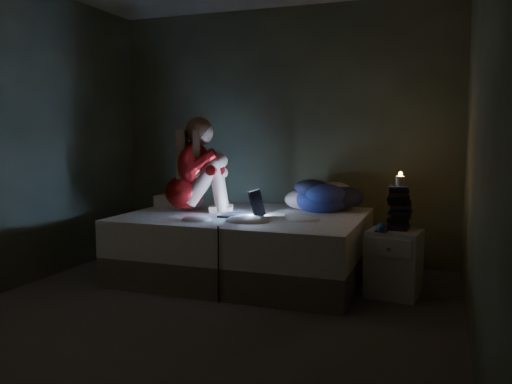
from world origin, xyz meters
The scene contains 14 objects.
floor centered at (0.00, 0.00, -0.01)m, with size 3.60×3.80×0.02m, color #473F39.
wall_back centered at (0.00, 1.91, 1.30)m, with size 3.60×0.02×2.60m, color #303427.
wall_left centered at (-1.81, 0.00, 1.30)m, with size 0.02×3.80×2.60m, color #303427.
wall_right centered at (1.81, 0.00, 1.30)m, with size 0.02×3.80×2.60m, color #303427.
bed centered at (-0.09, 1.10, 0.29)m, with size 2.12×1.59×0.58m, color beige, non-canonical shape.
pillow centered at (-0.89, 1.31, 0.64)m, with size 0.41×0.29×0.12m, color white.
woman centered at (-0.66, 1.02, 1.03)m, with size 0.55×0.36×0.89m, color #7B0602, non-canonical shape.
laptop centered at (-0.06, 0.90, 0.71)m, with size 0.36×0.25×0.25m, color black, non-canonical shape.
clothes_pile centered at (0.53, 1.49, 0.74)m, with size 0.53×0.42×0.32m, color navy, non-canonical shape.
nightstand centered at (1.26, 0.94, 0.27)m, with size 0.41×0.36×0.54m, color silver.
book_stack centered at (1.28, 1.02, 0.72)m, with size 0.19×0.25×0.35m, color black, non-canonical shape.
candle centered at (1.28, 1.02, 0.93)m, with size 0.07×0.07×0.08m, color beige.
phone centered at (1.18, 0.85, 0.55)m, with size 0.07×0.14×0.01m, color black.
blue_orb centered at (1.19, 0.78, 0.58)m, with size 0.08×0.08×0.08m, color #285789.
Camera 1 is at (1.60, -3.32, 1.30)m, focal length 36.53 mm.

